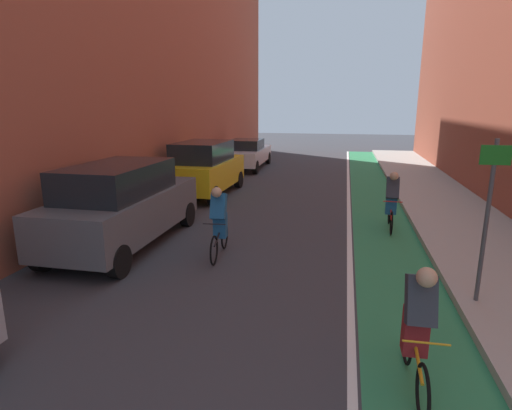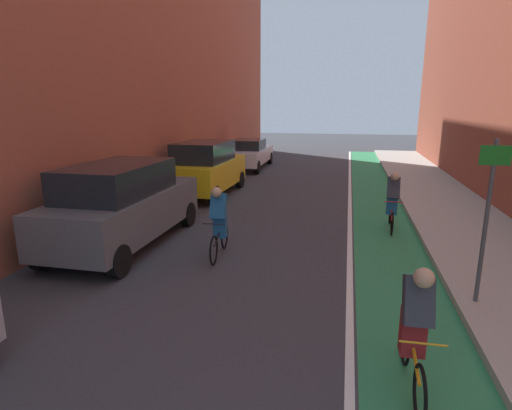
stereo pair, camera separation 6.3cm
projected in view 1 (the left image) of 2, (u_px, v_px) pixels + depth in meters
The scene contains 11 objects.
ground_plane at pixel (269, 220), 12.14m from camera, with size 75.71×75.71×0.00m, color #38383D.
bike_lane_paint at pixel (377, 209), 13.40m from camera, with size 1.60×34.41×0.00m, color #2D8451.
lane_divider_stripe at pixel (349, 208), 13.58m from camera, with size 0.12×34.41×0.00m, color white.
sidewalk_right at pixel (450, 211), 12.94m from camera, with size 2.77×34.41×0.14m, color #A8A59E.
parked_suv_gray at pixel (123, 204), 9.70m from camera, with size 1.90×4.74×1.98m.
parked_suv_yellow_cab at pixel (205, 168), 15.28m from camera, with size 1.98×4.27×1.98m.
parked_sedan_white at pixel (247, 153), 21.82m from camera, with size 1.91×4.83×1.53m.
cyclist_mid at pixel (418, 326), 4.77m from camera, with size 0.48×1.68×1.59m.
cyclist_trailing at pixel (219, 219), 9.07m from camera, with size 0.48×1.68×1.60m.
cyclist_far at pixel (392, 198), 11.08m from camera, with size 0.48×1.67×1.59m.
street_sign_post at pixel (488, 208), 6.48m from camera, with size 0.44×0.07×2.65m.
Camera 1 is at (2.07, 1.68, 3.28)m, focal length 29.17 mm.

